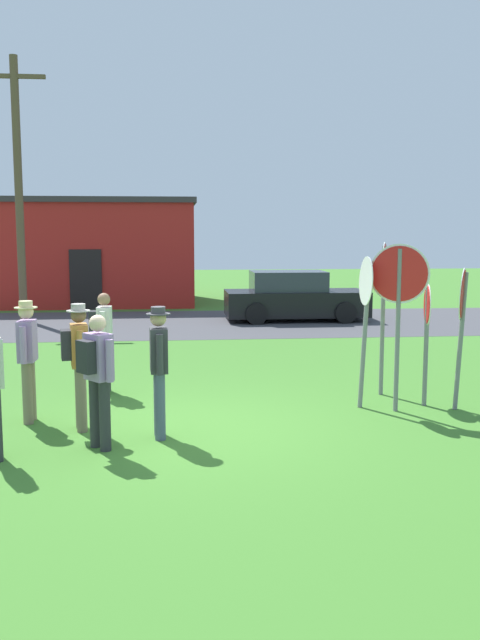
# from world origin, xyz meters

# --- Properties ---
(ground_plane) EXTENTS (80.00, 80.00, 0.00)m
(ground_plane) POSITION_xyz_m (0.00, 0.00, 0.00)
(ground_plane) COLOR #3D7528
(street_asphalt) EXTENTS (60.00, 6.40, 0.01)m
(street_asphalt) POSITION_xyz_m (0.00, 11.02, 0.00)
(street_asphalt) COLOR #424247
(street_asphalt) RESTS_ON ground
(building_background) EXTENTS (7.73, 5.29, 3.91)m
(building_background) POSITION_xyz_m (-3.14, 17.46, 1.96)
(building_background) COLOR #B2231E
(building_background) RESTS_ON ground
(utility_pole) EXTENTS (1.80, 0.24, 7.82)m
(utility_pole) POSITION_xyz_m (-4.68, 12.12, 4.09)
(utility_pole) COLOR brown
(utility_pole) RESTS_ON ground
(parked_car_on_street) EXTENTS (4.31, 2.03, 1.51)m
(parked_car_on_street) POSITION_xyz_m (3.56, 11.46, 0.69)
(parked_car_on_street) COLOR black
(parked_car_on_street) RESTS_ON ground
(stop_sign_rear_right) EXTENTS (0.27, 0.66, 2.53)m
(stop_sign_rear_right) POSITION_xyz_m (3.33, 1.75, 1.71)
(stop_sign_rear_right) COLOR slate
(stop_sign_rear_right) RESTS_ON ground
(stop_sign_nearest) EXTENTS (0.16, 0.62, 1.90)m
(stop_sign_nearest) POSITION_xyz_m (3.78, 0.98, 1.27)
(stop_sign_nearest) COLOR slate
(stop_sign_nearest) RESTS_ON ground
(stop_sign_leaning_left) EXTENTS (0.82, 0.36, 2.52)m
(stop_sign_leaning_left) POSITION_xyz_m (3.23, 0.70, 1.76)
(stop_sign_leaning_left) COLOR slate
(stop_sign_leaning_left) RESTS_ON ground
(stop_sign_far_back) EXTENTS (0.17, 0.74, 2.33)m
(stop_sign_far_back) POSITION_xyz_m (2.80, 0.96, 1.59)
(stop_sign_far_back) COLOR slate
(stop_sign_far_back) RESTS_ON ground
(stop_sign_center_cluster) EXTENTS (0.41, 0.70, 2.17)m
(stop_sign_center_cluster) POSITION_xyz_m (4.21, 0.68, 1.48)
(stop_sign_center_cluster) COLOR slate
(stop_sign_center_cluster) RESTS_ON ground
(person_in_teal) EXTENTS (0.42, 0.56, 1.74)m
(person_in_teal) POSITION_xyz_m (-1.40, 0.15, 1.01)
(person_in_teal) COLOR #7A6B56
(person_in_teal) RESTS_ON ground
(person_near_signs) EXTENTS (0.31, 0.57, 1.74)m
(person_near_signs) POSITION_xyz_m (-0.30, -0.30, 0.98)
(person_near_signs) COLOR #4C5670
(person_near_signs) RESTS_ON ground
(person_holding_notes) EXTENTS (0.47, 0.48, 1.69)m
(person_holding_notes) POSITION_xyz_m (-1.05, -0.72, 0.98)
(person_holding_notes) COLOR #2D2D33
(person_holding_notes) RESTS_ON ground
(person_in_blue) EXTENTS (0.32, 0.57, 1.74)m
(person_in_blue) POSITION_xyz_m (-2.17, 0.63, 0.98)
(person_in_blue) COLOR #7A6B56
(person_in_blue) RESTS_ON ground
(person_in_dark_shirt) EXTENTS (0.36, 0.57, 1.69)m
(person_in_dark_shirt) POSITION_xyz_m (-1.28, 2.33, 0.98)
(person_in_dark_shirt) COLOR #2D2D33
(person_in_dark_shirt) RESTS_ON ground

